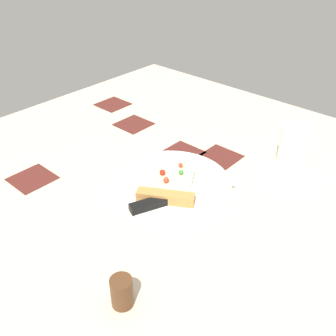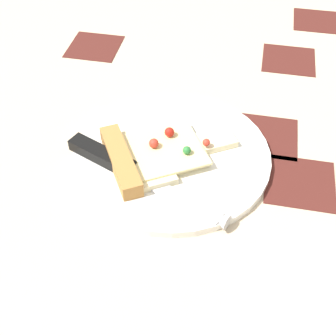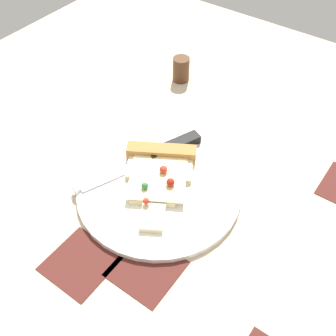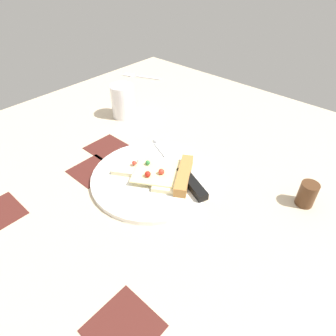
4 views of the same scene
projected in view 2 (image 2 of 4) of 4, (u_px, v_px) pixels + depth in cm
name	position (u px, v px, depth cm)	size (l,w,h in cm)	color
ground_plane	(156.00, 163.00, 63.85)	(120.94, 120.94, 3.00)	#C6B293
plate	(171.00, 157.00, 61.83)	(26.81, 26.81, 1.06)	white
pizza_slice	(153.00, 154.00, 60.29)	(15.59, 18.94, 2.63)	beige
knife	(130.00, 170.00, 58.49)	(11.25, 22.93, 2.45)	silver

